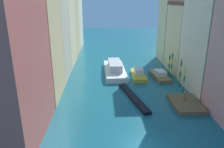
{
  "coord_description": "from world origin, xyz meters",
  "views": [
    {
      "loc": [
        -3.67,
        -18.87,
        14.57
      ],
      "look_at": [
        -2.05,
        19.54,
        1.5
      ],
      "focal_mm": 35.36,
      "sensor_mm": 36.0,
      "label": 1
    }
  ],
  "objects_px": {
    "waterfront_dock": "(186,104)",
    "motorboat_0": "(138,74)",
    "mooring_pole_3": "(169,64)",
    "motorboat_1": "(160,75)",
    "vaporetto_white": "(115,69)",
    "mooring_pole_1": "(180,73)",
    "gondola_black": "(133,97)",
    "person_on_dock": "(185,96)",
    "mooring_pole_2": "(172,65)",
    "mooring_pole_0": "(184,80)"
  },
  "relations": [
    {
      "from": "waterfront_dock",
      "to": "motorboat_0",
      "type": "xyz_separation_m",
      "value": [
        -4.91,
        12.36,
        0.36
      ]
    },
    {
      "from": "person_on_dock",
      "to": "mooring_pole_2",
      "type": "height_order",
      "value": "mooring_pole_2"
    },
    {
      "from": "mooring_pole_0",
      "to": "mooring_pole_2",
      "type": "bearing_deg",
      "value": 91.84
    },
    {
      "from": "mooring_pole_0",
      "to": "mooring_pole_3",
      "type": "xyz_separation_m",
      "value": [
        -0.02,
        8.43,
        0.24
      ]
    },
    {
      "from": "gondola_black",
      "to": "motorboat_1",
      "type": "distance_m",
      "value": 11.26
    },
    {
      "from": "waterfront_dock",
      "to": "gondola_black",
      "type": "relative_size",
      "value": 0.56
    },
    {
      "from": "waterfront_dock",
      "to": "mooring_pole_3",
      "type": "bearing_deg",
      "value": 84.1
    },
    {
      "from": "mooring_pole_2",
      "to": "mooring_pole_1",
      "type": "bearing_deg",
      "value": -84.85
    },
    {
      "from": "mooring_pole_0",
      "to": "mooring_pole_2",
      "type": "relative_size",
      "value": 0.75
    },
    {
      "from": "mooring_pole_1",
      "to": "vaporetto_white",
      "type": "xyz_separation_m",
      "value": [
        -10.97,
        7.8,
        -1.58
      ]
    },
    {
      "from": "mooring_pole_2",
      "to": "motorboat_1",
      "type": "xyz_separation_m",
      "value": [
        -2.0,
        0.52,
        -2.11
      ]
    },
    {
      "from": "person_on_dock",
      "to": "mooring_pole_3",
      "type": "bearing_deg",
      "value": 83.71
    },
    {
      "from": "mooring_pole_3",
      "to": "mooring_pole_1",
      "type": "bearing_deg",
      "value": -88.41
    },
    {
      "from": "mooring_pole_2",
      "to": "mooring_pole_3",
      "type": "height_order",
      "value": "mooring_pole_2"
    },
    {
      "from": "mooring_pole_3",
      "to": "waterfront_dock",
      "type": "bearing_deg",
      "value": -95.9
    },
    {
      "from": "mooring_pole_0",
      "to": "gondola_black",
      "type": "relative_size",
      "value": 0.36
    },
    {
      "from": "waterfront_dock",
      "to": "mooring_pole_2",
      "type": "xyz_separation_m",
      "value": [
        1.21,
        11.37,
        2.35
      ]
    },
    {
      "from": "mooring_pole_1",
      "to": "motorboat_0",
      "type": "height_order",
      "value": "mooring_pole_1"
    },
    {
      "from": "waterfront_dock",
      "to": "mooring_pole_3",
      "type": "relative_size",
      "value": 1.4
    },
    {
      "from": "mooring_pole_2",
      "to": "vaporetto_white",
      "type": "bearing_deg",
      "value": 159.83
    },
    {
      "from": "vaporetto_white",
      "to": "waterfront_dock",
      "type": "bearing_deg",
      "value": -58.35
    },
    {
      "from": "gondola_black",
      "to": "motorboat_1",
      "type": "xyz_separation_m",
      "value": [
        6.44,
        9.23,
        0.3
      ]
    },
    {
      "from": "waterfront_dock",
      "to": "motorboat_1",
      "type": "height_order",
      "value": "motorboat_1"
    },
    {
      "from": "mooring_pole_1",
      "to": "vaporetto_white",
      "type": "bearing_deg",
      "value": 144.6
    },
    {
      "from": "mooring_pole_1",
      "to": "motorboat_1",
      "type": "relative_size",
      "value": 0.71
    },
    {
      "from": "person_on_dock",
      "to": "gondola_black",
      "type": "bearing_deg",
      "value": 163.62
    },
    {
      "from": "mooring_pole_1",
      "to": "gondola_black",
      "type": "bearing_deg",
      "value": -151.28
    },
    {
      "from": "waterfront_dock",
      "to": "vaporetto_white",
      "type": "xyz_separation_m",
      "value": [
        -9.41,
        15.27,
        0.6
      ]
    },
    {
      "from": "vaporetto_white",
      "to": "motorboat_1",
      "type": "relative_size",
      "value": 1.83
    },
    {
      "from": "mooring_pole_1",
      "to": "mooring_pole_3",
      "type": "xyz_separation_m",
      "value": [
        -0.17,
        6.0,
        -0.24
      ]
    },
    {
      "from": "waterfront_dock",
      "to": "mooring_pole_2",
      "type": "bearing_deg",
      "value": 83.94
    },
    {
      "from": "mooring_pole_1",
      "to": "vaporetto_white",
      "type": "relative_size",
      "value": 0.39
    },
    {
      "from": "mooring_pole_0",
      "to": "mooring_pole_2",
      "type": "distance_m",
      "value": 6.36
    },
    {
      "from": "motorboat_1",
      "to": "mooring_pole_2",
      "type": "bearing_deg",
      "value": -14.59
    },
    {
      "from": "mooring_pole_3",
      "to": "motorboat_0",
      "type": "relative_size",
      "value": 0.62
    },
    {
      "from": "waterfront_dock",
      "to": "mooring_pole_1",
      "type": "xyz_separation_m",
      "value": [
        1.56,
        7.47,
        2.17
      ]
    },
    {
      "from": "mooring_pole_3",
      "to": "vaporetto_white",
      "type": "bearing_deg",
      "value": 170.54
    },
    {
      "from": "motorboat_0",
      "to": "mooring_pole_1",
      "type": "bearing_deg",
      "value": -37.09
    },
    {
      "from": "mooring_pole_3",
      "to": "motorboat_1",
      "type": "height_order",
      "value": "mooring_pole_3"
    },
    {
      "from": "motorboat_0",
      "to": "gondola_black",
      "type": "bearing_deg",
      "value": -103.45
    },
    {
      "from": "mooring_pole_0",
      "to": "mooring_pole_2",
      "type": "xyz_separation_m",
      "value": [
        -0.2,
        6.33,
        0.66
      ]
    },
    {
      "from": "mooring_pole_0",
      "to": "motorboat_0",
      "type": "xyz_separation_m",
      "value": [
        -6.32,
        7.32,
        -1.34
      ]
    },
    {
      "from": "mooring_pole_1",
      "to": "gondola_black",
      "type": "xyz_separation_m",
      "value": [
        -8.79,
        -4.82,
        -2.24
      ]
    },
    {
      "from": "mooring_pole_2",
      "to": "mooring_pole_3",
      "type": "distance_m",
      "value": 2.15
    },
    {
      "from": "mooring_pole_0",
      "to": "mooring_pole_1",
      "type": "xyz_separation_m",
      "value": [
        0.15,
        2.43,
        0.48
      ]
    },
    {
      "from": "mooring_pole_3",
      "to": "motorboat_0",
      "type": "distance_m",
      "value": 6.59
    },
    {
      "from": "gondola_black",
      "to": "person_on_dock",
      "type": "bearing_deg",
      "value": -16.38
    },
    {
      "from": "vaporetto_white",
      "to": "mooring_pole_1",
      "type": "bearing_deg",
      "value": -35.4
    },
    {
      "from": "person_on_dock",
      "to": "mooring_pole_0",
      "type": "distance_m",
      "value": 4.79
    },
    {
      "from": "mooring_pole_3",
      "to": "motorboat_0",
      "type": "xyz_separation_m",
      "value": [
        -6.3,
        -1.11,
        -1.57
      ]
    }
  ]
}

